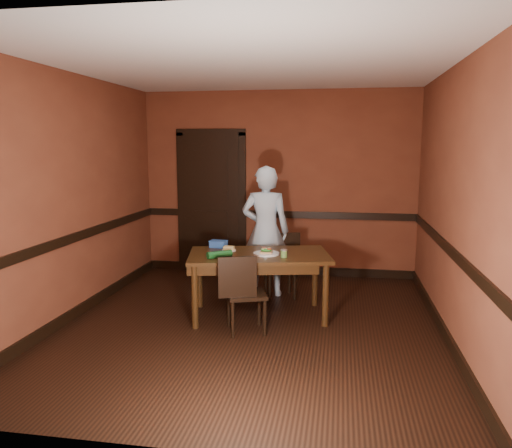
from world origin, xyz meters
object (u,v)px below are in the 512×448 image
(cheese_saucer, at_px, (229,249))
(chair_near, at_px, (246,293))
(food_tub, at_px, (218,244))
(person, at_px, (266,231))
(sandwich_plate, at_px, (266,253))
(dining_table, at_px, (259,285))
(chair_far, at_px, (280,266))
(sauce_jar, at_px, (284,253))

(cheese_saucer, bearing_deg, chair_near, -61.70)
(chair_near, relative_size, food_tub, 3.85)
(person, xyz_separation_m, sandwich_plate, (0.14, -0.88, -0.09))
(cheese_saucer, bearing_deg, food_tub, 136.24)
(dining_table, height_order, sandwich_plate, sandwich_plate)
(chair_near, height_order, sandwich_plate, chair_near)
(sandwich_plate, bearing_deg, chair_far, 85.65)
(dining_table, relative_size, chair_far, 1.92)
(dining_table, bearing_deg, person, 81.56)
(sauce_jar, bearing_deg, sandwich_plate, 152.58)
(chair_near, height_order, cheese_saucer, chair_near)
(sauce_jar, distance_m, food_tub, 0.91)
(cheese_saucer, bearing_deg, sandwich_plate, -15.36)
(chair_near, height_order, person, person)
(sandwich_plate, distance_m, sauce_jar, 0.24)
(person, xyz_separation_m, sauce_jar, (0.35, -0.98, -0.06))
(dining_table, xyz_separation_m, chair_far, (0.15, 0.76, 0.04))
(person, relative_size, cheese_saucer, 10.41)
(chair_far, distance_m, sandwich_plate, 0.86)
(chair_near, relative_size, person, 0.50)
(chair_near, xyz_separation_m, food_tub, (-0.47, 0.73, 0.35))
(chair_far, bearing_deg, dining_table, -118.69)
(chair_near, height_order, sauce_jar, chair_near)
(food_tub, bearing_deg, dining_table, -16.29)
(person, bearing_deg, dining_table, 91.06)
(sauce_jar, bearing_deg, person, 109.55)
(person, distance_m, food_tub, 0.76)
(person, bearing_deg, cheese_saucer, 65.12)
(dining_table, distance_m, cheese_saucer, 0.53)
(cheese_saucer, relative_size, food_tub, 0.74)
(chair_far, xyz_separation_m, person, (-0.20, 0.09, 0.43))
(food_tub, bearing_deg, chair_far, 46.23)
(chair_far, xyz_separation_m, food_tub, (-0.67, -0.51, 0.36))
(dining_table, xyz_separation_m, food_tub, (-0.53, 0.25, 0.40))
(sandwich_plate, bearing_deg, sauce_jar, -27.42)
(sandwich_plate, relative_size, food_tub, 1.34)
(dining_table, height_order, food_tub, food_tub)
(chair_far, relative_size, sandwich_plate, 2.79)
(dining_table, distance_m, sandwich_plate, 0.39)
(chair_far, distance_m, cheese_saucer, 0.90)
(dining_table, relative_size, person, 0.93)
(chair_near, xyz_separation_m, sandwich_plate, (0.14, 0.45, 0.33))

